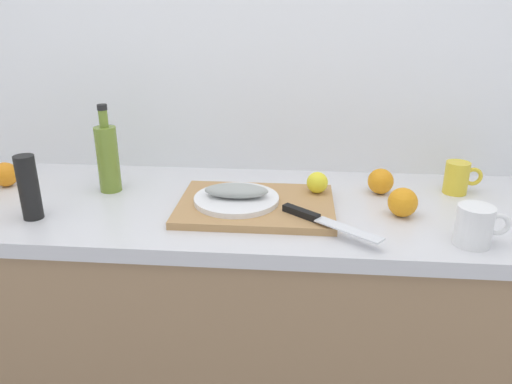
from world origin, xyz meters
TOP-DOWN VIEW (x-y plane):
  - back_wall at (0.00, 0.33)m, footprint 3.20×0.05m
  - kitchen_counter at (0.00, 0.00)m, footprint 2.00×0.60m
  - cutting_board at (0.03, -0.04)m, footprint 0.43×0.31m
  - white_plate at (-0.02, -0.04)m, footprint 0.23×0.23m
  - fish_fillet at (-0.02, -0.04)m, footprint 0.18×0.08m
  - chef_knife at (0.20, -0.15)m, footprint 0.24×0.20m
  - lemon_0 at (0.20, 0.05)m, footprint 0.06×0.06m
  - olive_oil_bottle at (-0.42, 0.06)m, footprint 0.06×0.06m
  - coffee_mug_1 at (0.62, 0.13)m, footprint 0.11×0.07m
  - coffee_mug_2 at (0.56, -0.20)m, footprint 0.12×0.08m
  - orange_0 at (0.42, -0.05)m, footprint 0.08×0.08m
  - orange_1 at (0.39, 0.11)m, footprint 0.08×0.08m
  - orange_3 at (-0.76, 0.07)m, footprint 0.08×0.08m
  - pepper_mill at (-0.55, -0.15)m, footprint 0.05×0.05m

SIDE VIEW (x-z plane):
  - kitchen_counter at x=0.00m, z-range 0.00..0.90m
  - cutting_board at x=0.03m, z-range 0.90..0.92m
  - white_plate at x=-0.02m, z-range 0.92..0.93m
  - chef_knife at x=0.20m, z-range 0.92..0.94m
  - orange_3 at x=-0.76m, z-range 0.90..0.98m
  - orange_1 at x=0.39m, z-range 0.90..0.98m
  - orange_0 at x=0.42m, z-range 0.90..0.98m
  - coffee_mug_1 at x=0.62m, z-range 0.90..1.00m
  - coffee_mug_2 at x=0.56m, z-range 0.90..1.00m
  - lemon_0 at x=0.20m, z-range 0.92..0.98m
  - fish_fillet at x=-0.02m, z-range 0.94..0.97m
  - pepper_mill at x=-0.55m, z-range 0.90..1.07m
  - olive_oil_bottle at x=-0.42m, z-range 0.87..1.14m
  - back_wall at x=0.00m, z-range 0.00..2.50m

